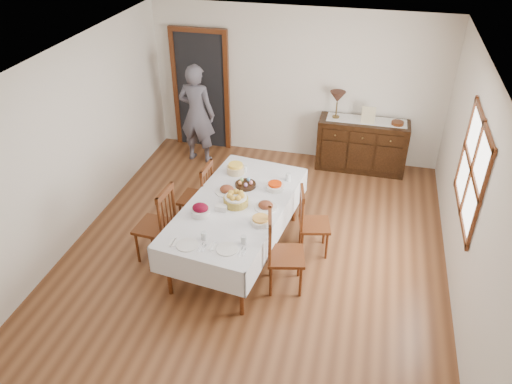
% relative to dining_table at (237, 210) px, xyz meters
% --- Properties ---
extents(ground, '(6.00, 6.00, 0.00)m').
position_rel_dining_table_xyz_m(ground, '(0.22, 0.01, -0.71)').
color(ground, brown).
extents(room_shell, '(5.02, 6.02, 2.65)m').
position_rel_dining_table_xyz_m(room_shell, '(0.08, 0.43, 0.93)').
color(room_shell, white).
rests_on(room_shell, ground).
extents(dining_table, '(1.49, 2.48, 0.81)m').
position_rel_dining_table_xyz_m(dining_table, '(0.00, 0.00, 0.00)').
color(dining_table, silver).
rests_on(dining_table, ground).
extents(chair_left_near, '(0.48, 0.48, 1.09)m').
position_rel_dining_table_xyz_m(chair_left_near, '(-0.97, -0.31, -0.16)').
color(chair_left_near, '#4F240F').
rests_on(chair_left_near, ground).
extents(chair_left_far, '(0.45, 0.45, 1.02)m').
position_rel_dining_table_xyz_m(chair_left_far, '(-0.69, 0.49, -0.19)').
color(chair_left_far, '#4F240F').
rests_on(chair_left_far, ground).
extents(chair_right_near, '(0.53, 0.53, 1.06)m').
position_rel_dining_table_xyz_m(chair_right_near, '(0.68, -0.48, -0.18)').
color(chair_right_near, '#4F240F').
rests_on(chair_right_near, ground).
extents(chair_right_far, '(0.48, 0.48, 0.96)m').
position_rel_dining_table_xyz_m(chair_right_far, '(0.92, 0.28, -0.23)').
color(chair_right_far, '#4F240F').
rests_on(chair_right_far, ground).
extents(sideboard, '(1.48, 0.54, 0.89)m').
position_rel_dining_table_xyz_m(sideboard, '(1.43, 2.73, -0.27)').
color(sideboard, black).
rests_on(sideboard, ground).
extents(person, '(0.61, 0.42, 1.86)m').
position_rel_dining_table_xyz_m(person, '(-1.37, 2.38, 0.22)').
color(person, '#55525E').
rests_on(person, ground).
extents(bread_basket, '(0.31, 0.31, 0.18)m').
position_rel_dining_table_xyz_m(bread_basket, '(-0.01, -0.02, 0.17)').
color(bread_basket, olive).
rests_on(bread_basket, dining_table).
extents(egg_basket, '(0.28, 0.28, 0.10)m').
position_rel_dining_table_xyz_m(egg_basket, '(0.00, 0.43, 0.12)').
color(egg_basket, black).
rests_on(egg_basket, dining_table).
extents(ham_platter_a, '(0.31, 0.31, 0.11)m').
position_rel_dining_table_xyz_m(ham_platter_a, '(-0.20, 0.24, 0.12)').
color(ham_platter_a, silver).
rests_on(ham_platter_a, dining_table).
extents(ham_platter_b, '(0.29, 0.29, 0.11)m').
position_rel_dining_table_xyz_m(ham_platter_b, '(0.37, 0.00, 0.12)').
color(ham_platter_b, silver).
rests_on(ham_platter_b, dining_table).
extents(beet_bowl, '(0.24, 0.24, 0.16)m').
position_rel_dining_table_xyz_m(beet_bowl, '(-0.37, -0.33, 0.16)').
color(beet_bowl, silver).
rests_on(beet_bowl, dining_table).
extents(carrot_bowl, '(0.25, 0.25, 0.10)m').
position_rel_dining_table_xyz_m(carrot_bowl, '(0.40, 0.45, 0.14)').
color(carrot_bowl, silver).
rests_on(carrot_bowl, dining_table).
extents(pineapple_bowl, '(0.25, 0.25, 0.14)m').
position_rel_dining_table_xyz_m(pineapple_bowl, '(-0.22, 0.75, 0.16)').
color(pineapple_bowl, tan).
rests_on(pineapple_bowl, dining_table).
extents(casserole_dish, '(0.25, 0.25, 0.08)m').
position_rel_dining_table_xyz_m(casserole_dish, '(0.39, -0.33, 0.13)').
color(casserole_dish, silver).
rests_on(casserole_dish, dining_table).
extents(butter_dish, '(0.15, 0.11, 0.07)m').
position_rel_dining_table_xyz_m(butter_dish, '(-0.15, -0.18, 0.13)').
color(butter_dish, silver).
rests_on(butter_dish, dining_table).
extents(setting_left, '(0.44, 0.31, 0.10)m').
position_rel_dining_table_xyz_m(setting_left, '(-0.27, -0.89, 0.11)').
color(setting_left, silver).
rests_on(setting_left, dining_table).
extents(setting_right, '(0.44, 0.31, 0.10)m').
position_rel_dining_table_xyz_m(setting_right, '(0.18, -0.85, 0.11)').
color(setting_right, silver).
rests_on(setting_right, dining_table).
extents(glass_far_a, '(0.07, 0.07, 0.09)m').
position_rel_dining_table_xyz_m(glass_far_a, '(-0.11, 0.81, 0.14)').
color(glass_far_a, silver).
rests_on(glass_far_a, dining_table).
extents(glass_far_b, '(0.07, 0.07, 0.11)m').
position_rel_dining_table_xyz_m(glass_far_b, '(0.53, 0.71, 0.15)').
color(glass_far_b, silver).
rests_on(glass_far_b, dining_table).
extents(runner, '(1.30, 0.35, 0.01)m').
position_rel_dining_table_xyz_m(runner, '(1.46, 2.76, 0.18)').
color(runner, white).
rests_on(runner, sideboard).
extents(table_lamp, '(0.26, 0.26, 0.46)m').
position_rel_dining_table_xyz_m(table_lamp, '(0.95, 2.75, 0.53)').
color(table_lamp, brown).
rests_on(table_lamp, sideboard).
extents(picture_frame, '(0.22, 0.08, 0.28)m').
position_rel_dining_table_xyz_m(picture_frame, '(1.48, 2.65, 0.32)').
color(picture_frame, '#C2B98E').
rests_on(picture_frame, sideboard).
extents(deco_bowl, '(0.20, 0.20, 0.06)m').
position_rel_dining_table_xyz_m(deco_bowl, '(1.96, 2.70, 0.21)').
color(deco_bowl, '#4F240F').
rests_on(deco_bowl, sideboard).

